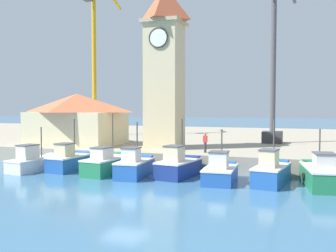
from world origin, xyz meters
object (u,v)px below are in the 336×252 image
fishing_boat_mid_right (220,172)px  fishing_boat_right_outer (321,174)px  fishing_boat_right_inner (271,172)px  fishing_boat_far_left (35,162)px  fishing_boat_left_outer (70,161)px  port_crane_far (274,71)px  port_crane_near (95,72)px  fishing_boat_mid_left (135,166)px  fishing_boat_center (178,166)px  fishing_boat_left_inner (108,164)px  warehouse_left (77,118)px  clock_tower (164,63)px  dock_worker_near_tower (205,142)px

fishing_boat_mid_right → fishing_boat_right_outer: fishing_boat_right_outer is taller
fishing_boat_right_outer → fishing_boat_right_inner: bearing=-177.1°
fishing_boat_far_left → fishing_boat_right_inner: (18.50, 0.60, 0.12)m
fishing_boat_left_outer → fishing_boat_right_inner: size_ratio=0.92×
fishing_boat_far_left → port_crane_far: port_crane_far is taller
fishing_boat_right_inner → port_crane_far: (-1.13, 15.51, 7.98)m
fishing_boat_right_outer → port_crane_near: bearing=145.3°
fishing_boat_left_outer → fishing_boat_right_inner: fishing_boat_right_inner is taller
fishing_boat_right_outer → port_crane_near: size_ratio=0.25×
fishing_boat_mid_left → port_crane_near: port_crane_near is taller
fishing_boat_left_outer → fishing_boat_right_inner: bearing=-1.5°
fishing_boat_left_outer → fishing_boat_center: (9.21, 0.05, 0.03)m
fishing_boat_left_outer → fishing_boat_left_inner: size_ratio=0.85×
fishing_boat_right_outer → fishing_boat_far_left: bearing=-178.0°
fishing_boat_right_outer → port_crane_near: (-27.38, 18.92, 8.88)m
port_crane_near → fishing_boat_right_outer: bearing=-34.7°
fishing_boat_left_outer → fishing_boat_mid_right: size_ratio=1.01×
fishing_boat_left_inner → fishing_boat_right_inner: size_ratio=1.07×
fishing_boat_left_outer → fishing_boat_mid_right: bearing=-4.1°
fishing_boat_mid_right → port_crane_far: (2.22, 16.00, 8.08)m
port_crane_far → fishing_boat_left_outer: bearing=-134.3°
fishing_boat_center → warehouse_left: (-13.05, 7.02, 3.14)m
port_crane_near → fishing_boat_far_left: bearing=-73.7°
fishing_boat_left_inner → clock_tower: bearing=73.3°
fishing_boat_far_left → warehouse_left: warehouse_left is taller
fishing_boat_mid_right → port_crane_far: bearing=82.1°
fishing_boat_left_inner → fishing_boat_mid_left: size_ratio=1.20×
port_crane_near → port_crane_far: size_ratio=1.13×
fishing_boat_center → fishing_boat_right_outer: fishing_boat_center is taller
fishing_boat_center → fishing_boat_right_inner: (6.66, -0.46, 0.01)m
port_crane_far → fishing_boat_mid_left: bearing=-118.0°
clock_tower → warehouse_left: (-9.58, 0.44, -5.18)m
fishing_boat_far_left → fishing_boat_left_inner: size_ratio=0.99×
fishing_boat_right_inner → clock_tower: clock_tower is taller
warehouse_left → fishing_boat_right_outer: bearing=-17.8°
fishing_boat_mid_right → port_crane_far: 18.06m
fishing_boat_mid_left → fishing_boat_far_left: bearing=180.0°
warehouse_left → fishing_boat_left_outer: bearing=-61.5°
port_crane_far → dock_worker_near_tower: size_ratio=11.85×
warehouse_left → port_crane_near: (-4.55, 11.60, 5.73)m
fishing_boat_mid_left → fishing_boat_right_inner: bearing=3.6°
clock_tower → fishing_boat_center: bearing=-62.2°
fishing_boat_left_outer → fishing_boat_center: bearing=0.3°
fishing_boat_mid_right → dock_worker_near_tower: (-2.37, 5.25, 1.48)m
fishing_boat_right_outer → clock_tower: (-13.24, 6.88, 8.32)m
fishing_boat_mid_left → fishing_boat_right_outer: bearing=3.4°
fishing_boat_mid_left → dock_worker_near_tower: (3.98, 5.37, 1.41)m
fishing_boat_far_left → fishing_boat_right_inner: bearing=1.9°
fishing_boat_far_left → fishing_boat_right_inner: size_ratio=1.06×
fishing_boat_far_left → fishing_boat_center: size_ratio=1.14×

